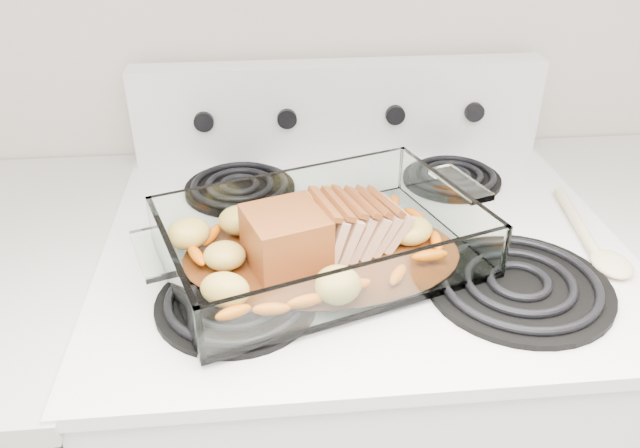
{
  "coord_description": "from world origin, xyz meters",
  "views": [
    {
      "loc": [
        -0.14,
        0.85,
        1.45
      ],
      "look_at": [
        -0.07,
        1.6,
        0.99
      ],
      "focal_mm": 35.0,
      "sensor_mm": 36.0,
      "label": 1
    }
  ],
  "objects": [
    {
      "name": "wooden_spoon",
      "position": [
        0.34,
        1.58,
        0.95
      ],
      "size": [
        0.05,
        0.25,
        0.02
      ],
      "rotation": [
        0.0,
        0.0,
        -0.15
      ],
      "color": "beige",
      "rests_on": "electric_range"
    },
    {
      "name": "roast_vegetables",
      "position": [
        -0.07,
        1.61,
        0.97
      ],
      "size": [
        0.32,
        0.18,
        0.04
      ],
      "rotation": [
        0.0,
        0.0,
        0.33
      ],
      "color": "#E25600",
      "rests_on": "baking_dish"
    },
    {
      "name": "electric_range",
      "position": [
        0.0,
        1.66,
        0.48
      ],
      "size": [
        0.78,
        0.7,
        1.12
      ],
      "color": "white",
      "rests_on": "ground"
    },
    {
      "name": "pork_roast",
      "position": [
        -0.08,
        1.58,
        0.99
      ],
      "size": [
        0.23,
        0.1,
        0.08
      ],
      "rotation": [
        0.0,
        0.0,
        0.16
      ],
      "color": "brown",
      "rests_on": "baking_dish"
    },
    {
      "name": "baking_dish",
      "position": [
        -0.07,
        1.58,
        0.97
      ],
      "size": [
        0.42,
        0.28,
        0.08
      ],
      "rotation": [
        0.0,
        0.0,
        0.32
      ],
      "color": "white",
      "rests_on": "electric_range"
    }
  ]
}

